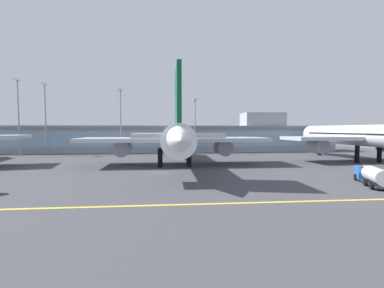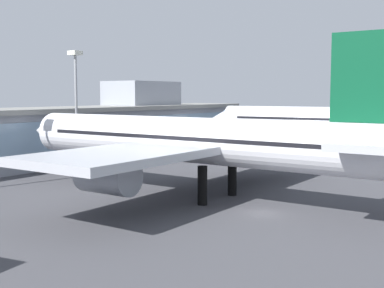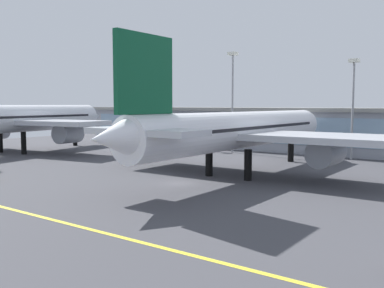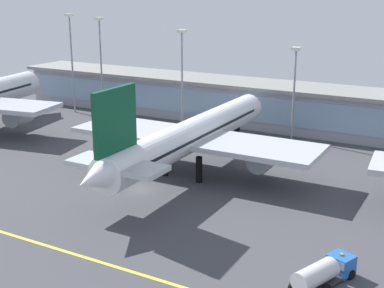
{
  "view_description": "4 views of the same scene",
  "coord_description": "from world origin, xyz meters",
  "px_view_note": "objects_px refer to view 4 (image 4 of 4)",
  "views": [
    {
      "loc": [
        1.52,
        -51.42,
        8.75
      ],
      "look_at": [
        6.87,
        7.11,
        5.35
      ],
      "focal_mm": 24.18,
      "sensor_mm": 36.0,
      "label": 1
    },
    {
      "loc": [
        -47.03,
        -23.92,
        12.44
      ],
      "look_at": [
        0.05,
        9.19,
        6.77
      ],
      "focal_mm": 47.43,
      "sensor_mm": 36.0,
      "label": 2
    },
    {
      "loc": [
        35.94,
        -46.26,
        10.72
      ],
      "look_at": [
        -3.79,
        7.75,
        4.64
      ],
      "focal_mm": 40.61,
      "sensor_mm": 36.0,
      "label": 3
    },
    {
      "loc": [
        45.97,
        -65.91,
        31.23
      ],
      "look_at": [
        3.63,
        9.79,
        5.67
      ],
      "focal_mm": 49.73,
      "sensor_mm": 36.0,
      "label": 4
    }
  ],
  "objects_px": {
    "apron_light_mast_far_east": "(295,78)",
    "fuel_tanker_truck": "(325,272)",
    "apron_light_mast_centre": "(101,52)",
    "airliner_near_right": "(192,136)",
    "apron_light_mast_east": "(182,64)",
    "apron_light_mast_west": "(71,49)"
  },
  "relations": [
    {
      "from": "apron_light_mast_far_east",
      "to": "fuel_tanker_truck",
      "type": "bearing_deg",
      "value": -67.56
    },
    {
      "from": "fuel_tanker_truck",
      "to": "apron_light_mast_centre",
      "type": "xyz_separation_m",
      "value": [
        -73.31,
        54.3,
        14.27
      ]
    },
    {
      "from": "airliner_near_right",
      "to": "apron_light_mast_far_east",
      "type": "bearing_deg",
      "value": -15.7
    },
    {
      "from": "apron_light_mast_far_east",
      "to": "apron_light_mast_east",
      "type": "bearing_deg",
      "value": -173.2
    },
    {
      "from": "apron_light_mast_west",
      "to": "apron_light_mast_centre",
      "type": "xyz_separation_m",
      "value": [
        7.03,
        2.9,
        -0.48
      ]
    },
    {
      "from": "airliner_near_right",
      "to": "fuel_tanker_truck",
      "type": "xyz_separation_m",
      "value": [
        30.53,
        -24.84,
        -5.24
      ]
    },
    {
      "from": "fuel_tanker_truck",
      "to": "apron_light_mast_east",
      "type": "bearing_deg",
      "value": 64.1
    },
    {
      "from": "airliner_near_right",
      "to": "fuel_tanker_truck",
      "type": "distance_m",
      "value": 39.71
    },
    {
      "from": "apron_light_mast_west",
      "to": "apron_light_mast_centre",
      "type": "distance_m",
      "value": 7.62
    },
    {
      "from": "airliner_near_right",
      "to": "apron_light_mast_centre",
      "type": "relative_size",
      "value": 2.42
    },
    {
      "from": "apron_light_mast_west",
      "to": "apron_light_mast_far_east",
      "type": "bearing_deg",
      "value": 2.91
    },
    {
      "from": "apron_light_mast_west",
      "to": "apron_light_mast_east",
      "type": "height_order",
      "value": "apron_light_mast_west"
    },
    {
      "from": "fuel_tanker_truck",
      "to": "apron_light_mast_east",
      "type": "height_order",
      "value": "apron_light_mast_east"
    },
    {
      "from": "apron_light_mast_centre",
      "to": "apron_light_mast_far_east",
      "type": "distance_m",
      "value": 50.93
    },
    {
      "from": "apron_light_mast_far_east",
      "to": "airliner_near_right",
      "type": "bearing_deg",
      "value": -105.33
    },
    {
      "from": "fuel_tanker_truck",
      "to": "apron_light_mast_west",
      "type": "distance_m",
      "value": 96.51
    },
    {
      "from": "fuel_tanker_truck",
      "to": "apron_light_mast_centre",
      "type": "bearing_deg",
      "value": 74.58
    },
    {
      "from": "fuel_tanker_truck",
      "to": "apron_light_mast_centre",
      "type": "distance_m",
      "value": 92.34
    },
    {
      "from": "apron_light_mast_centre",
      "to": "apron_light_mast_west",
      "type": "bearing_deg",
      "value": -157.59
    },
    {
      "from": "airliner_near_right",
      "to": "fuel_tanker_truck",
      "type": "bearing_deg",
      "value": -129.51
    },
    {
      "from": "fuel_tanker_truck",
      "to": "apron_light_mast_far_east",
      "type": "distance_m",
      "value": 59.94
    },
    {
      "from": "apron_light_mast_centre",
      "to": "apron_light_mast_east",
      "type": "height_order",
      "value": "apron_light_mast_centre"
    }
  ]
}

